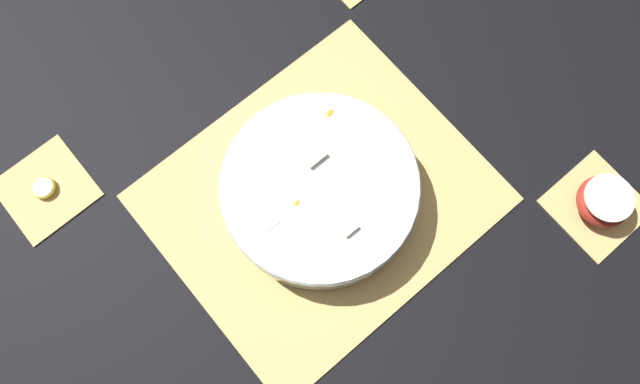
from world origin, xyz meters
TOP-DOWN VIEW (x-y plane):
  - ground_plane at (0.00, 0.00)m, footprint 6.00×6.00m
  - bamboo_mat_center at (-0.00, 0.00)m, footprint 0.46×0.39m
  - coaster_mat_near_right at (0.30, -0.27)m, footprint 0.12×0.12m
  - coaster_mat_far_left at (-0.30, 0.27)m, footprint 0.12×0.12m
  - fruit_salad_bowl at (-0.00, 0.00)m, footprint 0.28×0.28m
  - apple_half at (0.30, -0.27)m, footprint 0.08×0.08m
  - banana_coin_single at (-0.30, 0.27)m, footprint 0.03×0.03m

SIDE VIEW (x-z plane):
  - ground_plane at x=0.00m, z-range 0.00..0.00m
  - coaster_mat_near_right at x=0.30m, z-range 0.00..0.01m
  - coaster_mat_far_left at x=-0.30m, z-range 0.00..0.01m
  - bamboo_mat_center at x=0.00m, z-range 0.00..0.01m
  - banana_coin_single at x=-0.30m, z-range 0.01..0.01m
  - apple_half at x=0.30m, z-range 0.01..0.05m
  - fruit_salad_bowl at x=0.00m, z-range 0.01..0.08m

